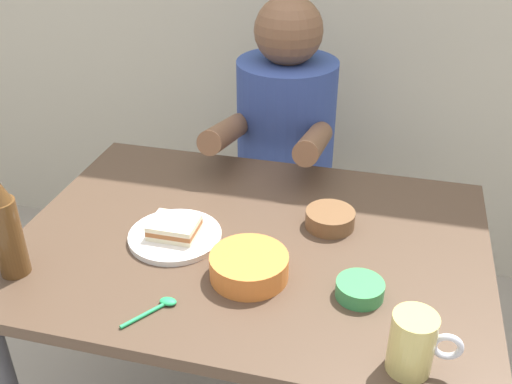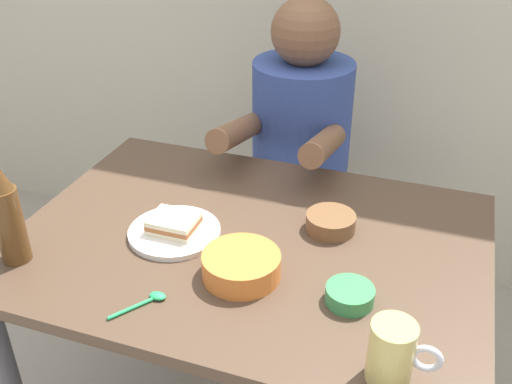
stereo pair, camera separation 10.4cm
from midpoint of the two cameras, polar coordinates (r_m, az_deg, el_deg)
dining_table at (r=1.45m, az=-2.58°, el=-7.63°), size 1.10×0.80×0.74m
stool at (r=2.13m, az=1.23°, el=-3.58°), size 0.34×0.34×0.45m
person_seated at (r=1.91m, az=1.30°, el=6.62°), size 0.33×0.56×0.72m
plate_orange at (r=1.41m, az=-9.99°, el=-4.30°), size 0.22×0.22×0.01m
sandwich at (r=1.39m, az=-10.08°, el=-3.45°), size 0.11×0.09×0.04m
beer_mug at (r=1.07m, az=12.28°, el=-14.25°), size 0.13×0.08×0.12m
beer_bottle at (r=1.35m, az=-25.28°, el=-3.09°), size 0.06×0.06×0.26m
dip_bowl_green at (r=1.23m, az=7.64°, el=-9.36°), size 0.10×0.10×0.03m
soup_bowl_orange at (r=1.26m, az=-3.07°, el=-7.18°), size 0.17×0.17×0.05m
condiment_bowl_brown at (r=1.43m, az=5.14°, el=-2.58°), size 0.12×0.12×0.04m
spoon at (r=1.22m, az=-11.90°, el=-10.92°), size 0.08×0.10×0.01m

